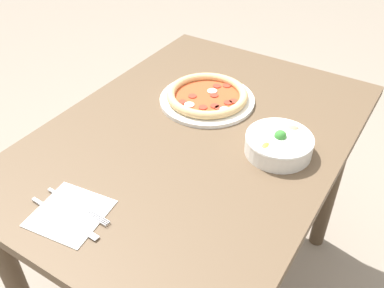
{
  "coord_description": "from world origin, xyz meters",
  "views": [
    {
      "loc": [
        0.83,
        0.51,
        1.48
      ],
      "look_at": [
        0.07,
        0.03,
        0.78
      ],
      "focal_mm": 40.0,
      "sensor_mm": 36.0,
      "label": 1
    }
  ],
  "objects": [
    {
      "name": "napkin",
      "position": [
        0.41,
        -0.08,
        0.76
      ],
      "size": [
        0.17,
        0.17,
        0.0
      ],
      "color": "white",
      "rests_on": "dining_table"
    },
    {
      "name": "dining_table",
      "position": [
        0.0,
        0.0,
        0.64
      ],
      "size": [
        1.1,
        0.79,
        0.76
      ],
      "color": "brown",
      "rests_on": "ground_plane"
    },
    {
      "name": "knife",
      "position": [
        0.43,
        -0.09,
        0.76
      ],
      "size": [
        0.02,
        0.21,
        0.01
      ],
      "rotation": [
        0.0,
        0.0,
        1.53
      ],
      "color": "silver",
      "rests_on": "napkin"
    },
    {
      "name": "ground_plane",
      "position": [
        0.0,
        0.0,
        0.0
      ],
      "size": [
        8.0,
        8.0,
        0.0
      ],
      "primitive_type": "plane",
      "color": "gray"
    },
    {
      "name": "bowl",
      "position": [
        -0.04,
        0.23,
        0.79
      ],
      "size": [
        0.18,
        0.18,
        0.07
      ],
      "color": "white",
      "rests_on": "dining_table"
    },
    {
      "name": "pizza",
      "position": [
        -0.16,
        -0.06,
        0.78
      ],
      "size": [
        0.3,
        0.3,
        0.04
      ],
      "color": "white",
      "rests_on": "dining_table"
    },
    {
      "name": "fork",
      "position": [
        0.39,
        -0.08,
        0.76
      ],
      "size": [
        0.02,
        0.19,
        0.0
      ],
      "rotation": [
        0.0,
        0.0,
        1.53
      ],
      "color": "silver",
      "rests_on": "napkin"
    }
  ]
}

